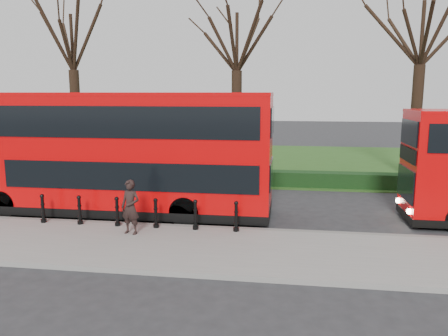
# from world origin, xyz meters

# --- Properties ---
(ground) EXTENTS (120.00, 120.00, 0.00)m
(ground) POSITION_xyz_m (0.00, 0.00, 0.00)
(ground) COLOR #28282B
(ground) RESTS_ON ground
(pavement) EXTENTS (60.00, 4.00, 0.15)m
(pavement) POSITION_xyz_m (0.00, -3.00, 0.07)
(pavement) COLOR gray
(pavement) RESTS_ON ground
(kerb) EXTENTS (60.00, 0.25, 0.16)m
(kerb) POSITION_xyz_m (0.00, -1.00, 0.07)
(kerb) COLOR slate
(kerb) RESTS_ON ground
(grass_verge) EXTENTS (60.00, 18.00, 0.06)m
(grass_verge) POSITION_xyz_m (0.00, 15.00, 0.03)
(grass_verge) COLOR #2A501A
(grass_verge) RESTS_ON ground
(hedge) EXTENTS (60.00, 0.90, 0.80)m
(hedge) POSITION_xyz_m (0.00, 6.80, 0.40)
(hedge) COLOR black
(hedge) RESTS_ON ground
(yellow_line_outer) EXTENTS (60.00, 0.10, 0.01)m
(yellow_line_outer) POSITION_xyz_m (0.00, -0.70, 0.01)
(yellow_line_outer) COLOR yellow
(yellow_line_outer) RESTS_ON ground
(yellow_line_inner) EXTENTS (60.00, 0.10, 0.01)m
(yellow_line_inner) POSITION_xyz_m (0.00, -0.50, 0.01)
(yellow_line_inner) COLOR yellow
(yellow_line_inner) RESTS_ON ground
(tree_left) EXTENTS (7.17, 7.17, 11.21)m
(tree_left) POSITION_xyz_m (-8.00, 10.00, 8.14)
(tree_left) COLOR black
(tree_left) RESTS_ON ground
(tree_mid) EXTENTS (7.04, 7.04, 11.01)m
(tree_mid) POSITION_xyz_m (2.00, 10.00, 8.00)
(tree_mid) COLOR black
(tree_mid) RESTS_ON ground
(tree_right) EXTENTS (7.32, 7.32, 11.44)m
(tree_right) POSITION_xyz_m (12.00, 10.00, 8.32)
(tree_right) COLOR black
(tree_right) RESTS_ON ground
(bollard_row) EXTENTS (7.20, 0.15, 1.00)m
(bollard_row) POSITION_xyz_m (-0.20, -1.35, 0.65)
(bollard_row) COLOR black
(bollard_row) RESTS_ON pavement
(bus_lead) EXTENTS (12.07, 2.77, 4.80)m
(bus_lead) POSITION_xyz_m (-1.62, 0.67, 2.42)
(bus_lead) COLOR #CF0306
(bus_lead) RESTS_ON ground
(pedestrian) EXTENTS (0.75, 0.57, 1.83)m
(pedestrian) POSITION_xyz_m (-0.12, -2.11, 1.06)
(pedestrian) COLOR black
(pedestrian) RESTS_ON pavement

